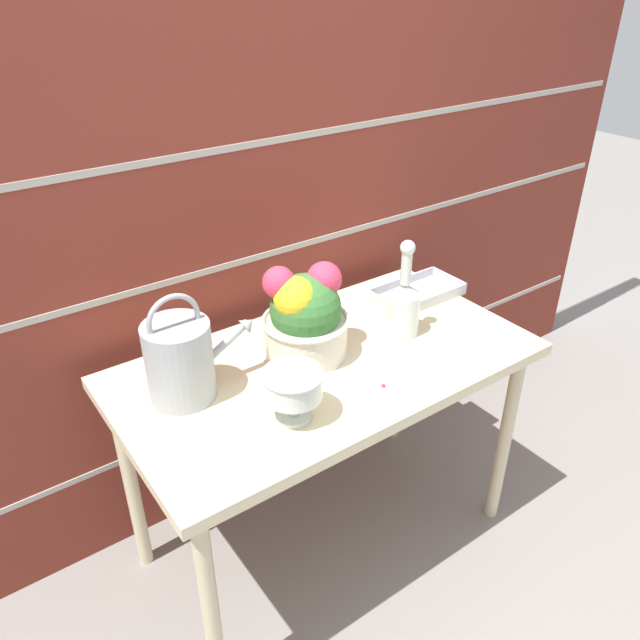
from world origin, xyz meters
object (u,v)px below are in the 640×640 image
(wire_tray, at_px, (417,294))
(watering_can, at_px, (180,359))
(glass_decanter, at_px, (403,304))
(crystal_pedestal_bowl, at_px, (293,387))
(flower_planter, at_px, (305,315))

(wire_tray, bearing_deg, watering_can, -176.89)
(glass_decanter, xyz_separation_m, wire_tray, (0.20, 0.15, -0.09))
(watering_can, distance_m, glass_decanter, 0.69)
(watering_can, xyz_separation_m, crystal_pedestal_bowl, (0.19, -0.25, -0.02))
(crystal_pedestal_bowl, xyz_separation_m, glass_decanter, (0.50, 0.15, 0.01))
(crystal_pedestal_bowl, height_order, wire_tray, crystal_pedestal_bowl)
(glass_decanter, bearing_deg, flower_planter, 165.94)
(crystal_pedestal_bowl, height_order, flower_planter, flower_planter)
(wire_tray, bearing_deg, crystal_pedestal_bowl, -157.25)
(watering_can, height_order, wire_tray, watering_can)
(crystal_pedestal_bowl, relative_size, flower_planter, 0.55)
(watering_can, xyz_separation_m, glass_decanter, (0.69, -0.10, -0.01))
(crystal_pedestal_bowl, xyz_separation_m, flower_planter, (0.19, 0.23, 0.03))
(glass_decanter, distance_m, wire_tray, 0.27)
(watering_can, distance_m, crystal_pedestal_bowl, 0.31)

